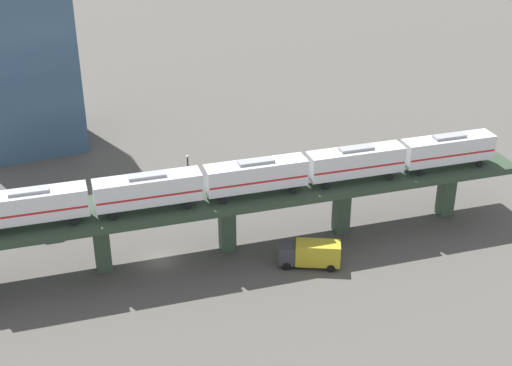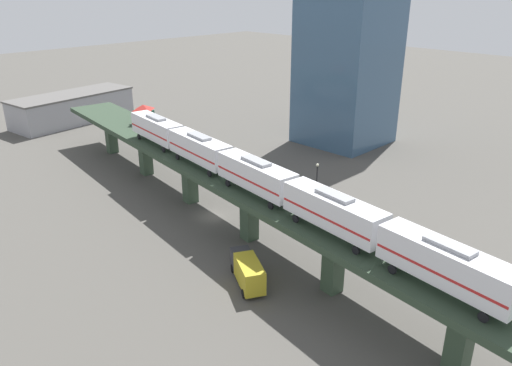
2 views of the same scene
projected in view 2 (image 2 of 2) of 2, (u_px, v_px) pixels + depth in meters
ground_plane at (214, 216)px, 71.99m from camera, size 400.00×400.00×0.00m
elevated_viaduct at (213, 173)px, 69.34m from camera, size 20.15×92.32×7.78m
subway_train at (256, 175)px, 58.71m from camera, size 10.80×62.24×4.45m
signal_hut at (144, 114)px, 88.72m from camera, size 3.61×3.61×3.40m
street_car_white at (394, 240)px, 63.51m from camera, size 2.76×4.70×1.89m
street_car_silver at (151, 149)px, 97.43m from camera, size 2.19×4.51×1.89m
street_car_black at (221, 172)px, 85.92m from camera, size 2.35×4.58×1.89m
delivery_truck at (247, 270)px, 55.28m from camera, size 5.45×7.39×3.20m
street_lamp at (317, 182)px, 73.31m from camera, size 0.44×0.44×6.94m
warehouse_building at (73, 108)px, 118.82m from camera, size 29.60×13.66×6.80m
office_tower at (348, 54)px, 98.92m from camera, size 16.00×16.00×36.00m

